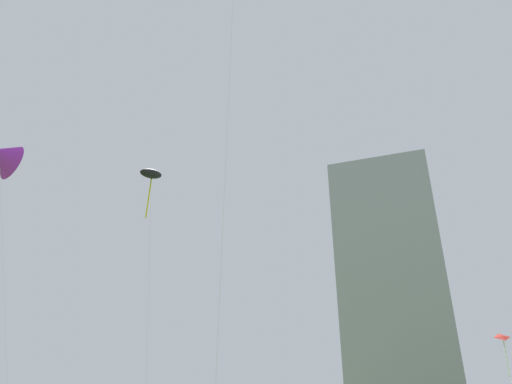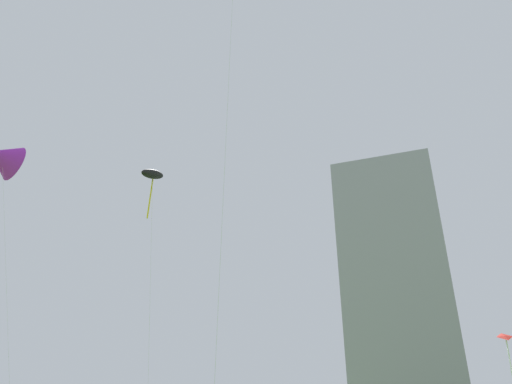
{
  "view_description": "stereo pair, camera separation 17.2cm",
  "coord_description": "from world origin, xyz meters",
  "px_view_note": "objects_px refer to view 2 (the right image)",
  "views": [
    {
      "loc": [
        2.07,
        -13.02,
        1.9
      ],
      "look_at": [
        1.62,
        8.73,
        13.57
      ],
      "focal_mm": 37.07,
      "sensor_mm": 36.0,
      "label": 1
    },
    {
      "loc": [
        2.24,
        -13.01,
        1.9
      ],
      "look_at": [
        1.62,
        8.73,
        13.57
      ],
      "focal_mm": 37.07,
      "sensor_mm": 36.0,
      "label": 2
    }
  ],
  "objects_px": {
    "kite_flying_1": "(153,175)",
    "kite_flying_3": "(2,158)",
    "kite_flying_2": "(506,342)",
    "distant_highrise_0": "(400,307)"
  },
  "relations": [
    {
      "from": "kite_flying_1",
      "to": "kite_flying_2",
      "type": "distance_m",
      "value": 29.66
    },
    {
      "from": "kite_flying_1",
      "to": "kite_flying_3",
      "type": "distance_m",
      "value": 12.75
    },
    {
      "from": "kite_flying_2",
      "to": "kite_flying_3",
      "type": "xyz_separation_m",
      "value": [
        -38.95,
        -6.68,
        13.12
      ]
    },
    {
      "from": "kite_flying_2",
      "to": "distant_highrise_0",
      "type": "height_order",
      "value": "distant_highrise_0"
    },
    {
      "from": "kite_flying_3",
      "to": "distant_highrise_0",
      "type": "bearing_deg",
      "value": 60.66
    },
    {
      "from": "kite_flying_1",
      "to": "kite_flying_3",
      "type": "bearing_deg",
      "value": 173.91
    },
    {
      "from": "kite_flying_1",
      "to": "kite_flying_3",
      "type": "xyz_separation_m",
      "value": [
        -12.43,
        1.33,
        2.54
      ]
    },
    {
      "from": "kite_flying_1",
      "to": "kite_flying_3",
      "type": "relative_size",
      "value": 0.88
    },
    {
      "from": "kite_flying_1",
      "to": "kite_flying_2",
      "type": "xyz_separation_m",
      "value": [
        26.52,
        8.01,
        -10.58
      ]
    },
    {
      "from": "kite_flying_3",
      "to": "distant_highrise_0",
      "type": "relative_size",
      "value": 0.34
    }
  ]
}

